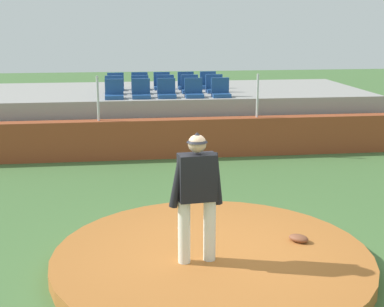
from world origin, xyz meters
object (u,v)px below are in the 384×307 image
at_px(stadium_chair_0, 114,93).
at_px(stadium_chair_9, 215,87).
at_px(pitcher, 197,188).
at_px(baseball, 180,228).
at_px(fielding_glove, 299,238).
at_px(stadium_chair_12, 162,84).
at_px(stadium_chair_5, 114,88).
at_px(stadium_chair_10, 116,85).
at_px(stadium_chair_13, 186,84).
at_px(stadium_chair_6, 140,88).
at_px(stadium_chair_14, 208,83).
at_px(stadium_chair_7, 166,87).
at_px(stadium_chair_3, 194,91).
at_px(stadium_chair_4, 221,91).
at_px(stadium_chair_8, 190,87).
at_px(stadium_chair_11, 140,84).
at_px(stadium_chair_1, 141,92).
at_px(stadium_chair_2, 167,92).

height_order(stadium_chair_0, stadium_chair_9, same).
bearing_deg(pitcher, baseball, 89.53).
height_order(fielding_glove, stadium_chair_12, stadium_chair_12).
bearing_deg(stadium_chair_0, baseball, 99.27).
distance_m(stadium_chair_5, stadium_chair_12, 1.68).
relative_size(stadium_chair_9, stadium_chair_10, 1.00).
bearing_deg(baseball, stadium_chair_10, 97.14).
bearing_deg(stadium_chair_13, fielding_glove, 94.07).
height_order(fielding_glove, stadium_chair_6, stadium_chair_6).
bearing_deg(stadium_chair_6, stadium_chair_14, -155.70).
height_order(pitcher, stadium_chair_7, pitcher).
bearing_deg(stadium_chair_0, stadium_chair_12, -127.73).
relative_size(stadium_chair_3, stadium_chair_4, 1.00).
distance_m(stadium_chair_6, stadium_chair_10, 1.12).
relative_size(stadium_chair_0, stadium_chair_8, 1.00).
distance_m(stadium_chair_8, stadium_chair_11, 1.67).
distance_m(stadium_chair_0, stadium_chair_4, 2.83).
bearing_deg(stadium_chair_10, stadium_chair_6, 127.78).
height_order(stadium_chair_6, stadium_chair_11, same).
bearing_deg(pitcher, stadium_chair_4, 71.31).
height_order(stadium_chair_8, stadium_chair_12, same).
bearing_deg(stadium_chair_3, stadium_chair_11, -53.23).
bearing_deg(stadium_chair_1, stadium_chair_0, 1.26).
xyz_separation_m(baseball, stadium_chair_8, (1.07, 7.28, 1.31)).
distance_m(stadium_chair_10, stadium_chair_11, 0.71).
bearing_deg(stadium_chair_14, stadium_chair_6, 24.30).
bearing_deg(stadium_chair_7, stadium_chair_13, -127.41).
distance_m(pitcher, stadium_chair_6, 8.43).
distance_m(stadium_chair_6, stadium_chair_11, 0.93).
bearing_deg(stadium_chair_8, stadium_chair_6, -0.19).
xyz_separation_m(stadium_chair_9, stadium_chair_11, (-2.09, 0.92, 0.00)).
relative_size(stadium_chair_1, stadium_chair_7, 1.00).
relative_size(pitcher, stadium_chair_7, 3.58).
bearing_deg(stadium_chair_7, stadium_chair_10, -31.46).
xyz_separation_m(stadium_chair_8, stadium_chair_13, (-0.00, 0.92, 0.00)).
bearing_deg(stadium_chair_1, baseball, 93.05).
relative_size(stadium_chair_3, stadium_chair_9, 1.00).
relative_size(baseball, stadium_chair_10, 0.15).
height_order(stadium_chair_0, stadium_chair_2, same).
relative_size(pitcher, stadium_chair_9, 3.58).
xyz_separation_m(stadium_chair_1, stadium_chair_10, (-0.68, 1.76, 0.00)).
xyz_separation_m(stadium_chair_2, stadium_chair_14, (1.41, 1.81, 0.00)).
bearing_deg(stadium_chair_7, stadium_chair_0, 32.64).
bearing_deg(stadium_chair_6, stadium_chair_5, 0.06).
distance_m(stadium_chair_12, stadium_chair_13, 0.72).
bearing_deg(stadium_chair_14, stadium_chair_7, 33.89).
bearing_deg(stadium_chair_14, stadium_chair_5, 18.49).
height_order(stadium_chair_2, stadium_chair_3, same).
xyz_separation_m(pitcher, stadium_chair_6, (-0.45, 8.41, 0.31)).
bearing_deg(stadium_chair_7, stadium_chair_11, -52.48).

